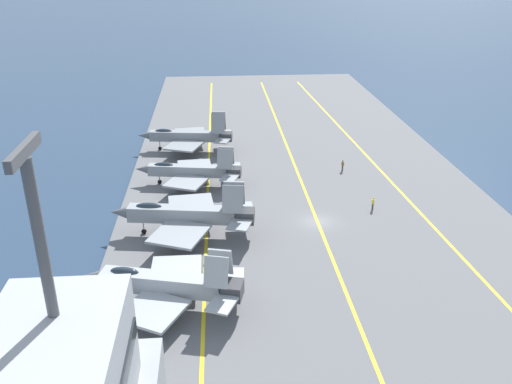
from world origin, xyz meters
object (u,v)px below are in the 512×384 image
Objects in this scene: parked_jet_second at (185,214)px; crew_yellow_vest at (373,203)px; parked_jet_fourth at (188,136)px; crew_brown_vest at (343,165)px; parked_jet_nearest at (164,284)px; parked_jet_third at (191,171)px.

parked_jet_second reaches higher than crew_yellow_vest.
parked_jet_fourth reaches higher than crew_yellow_vest.
parked_jet_second is 9.90× the size of crew_yellow_vest.
parked_jet_fourth reaches higher than crew_brown_vest.
parked_jet_nearest is 9.02× the size of crew_brown_vest.
parked_jet_nearest is at bearing 174.28° from parked_jet_second.
parked_jet_third is (29.19, -1.60, -0.23)m from parked_jet_nearest.
crew_yellow_vest is (-13.81, -0.84, -0.00)m from crew_brown_vest.
parked_jet_third is at bearing 66.79° from crew_yellow_vest.
parked_jet_second is at bearing 101.92° from crew_yellow_vest.
parked_jet_third is at bearing -0.79° from parked_jet_second.
crew_brown_vest is at bearing 3.48° from crew_yellow_vest.
crew_brown_vest is at bearing -81.08° from parked_jet_third.
parked_jet_third is 15.03m from parked_jet_fourth.
crew_yellow_vest is (5.07, -24.02, -1.79)m from parked_jet_second.
parked_jet_third reaches higher than crew_yellow_vest.
parked_jet_fourth is at bearing 64.57° from crew_brown_vest.
crew_yellow_vest is at bearing -135.46° from parked_jet_fourth.
parked_jet_fourth is (14.99, 0.99, 0.37)m from parked_jet_third.
parked_jet_second is 24.61m from crew_yellow_vest.
parked_jet_fourth is (44.18, -0.61, 0.14)m from parked_jet_nearest.
parked_jet_third is (15.28, -0.21, -0.57)m from parked_jet_second.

